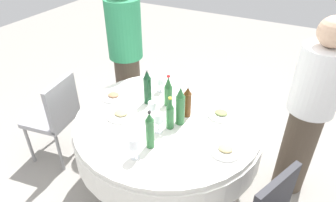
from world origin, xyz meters
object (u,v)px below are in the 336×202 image
(bottle_green_north, at_px, (150,131))
(person_north, at_px, (309,111))
(wine_glass_west, at_px, (152,107))
(chair_right, at_px, (56,114))
(wine_glass_far, at_px, (158,119))
(person_east, at_px, (126,56))
(bottle_green_front, at_px, (168,92))
(wine_glass_right, at_px, (134,144))
(plate_near, at_px, (114,96))
(plate_rear, at_px, (221,114))
(bottle_green_south, at_px, (170,114))
(bottle_brown_right, at_px, (187,102))
(bottle_green_far, at_px, (180,106))
(bottle_dark_green_east, at_px, (147,87))
(plate_left, at_px, (225,150))
(wine_glass_front, at_px, (161,82))
(plate_outer, at_px, (121,114))
(dining_table, at_px, (168,132))

(bottle_green_north, bearing_deg, person_north, 42.84)
(wine_glass_west, relative_size, chair_right, 0.17)
(wine_glass_far, xyz_separation_m, person_east, (-0.82, 0.79, -0.01))
(bottle_green_north, height_order, bottle_green_front, bottle_green_north)
(wine_glass_right, xyz_separation_m, plate_near, (-0.56, 0.53, -0.11))
(bottle_green_front, xyz_separation_m, chair_right, (-1.00, -0.32, -0.35))
(person_north, bearing_deg, plate_rear, -92.36)
(bottle_green_south, xyz_separation_m, bottle_brown_right, (0.05, 0.20, 0.00))
(wine_glass_far, height_order, plate_near, wine_glass_far)
(bottle_green_far, xyz_separation_m, bottle_brown_right, (0.01, 0.11, -0.03))
(bottle_green_north, relative_size, wine_glass_right, 1.77)
(bottle_green_front, height_order, wine_glass_right, bottle_green_front)
(plate_rear, bearing_deg, plate_near, -168.95)
(bottle_dark_green_east, xyz_separation_m, plate_rear, (0.60, 0.11, -0.13))
(plate_rear, relative_size, person_east, 0.14)
(wine_glass_right, bearing_deg, bottle_green_south, 81.68)
(bottle_brown_right, relative_size, wine_glass_far, 1.66)
(bottle_green_far, bearing_deg, wine_glass_west, -169.61)
(bottle_green_front, distance_m, wine_glass_far, 0.36)
(wine_glass_west, distance_m, plate_rear, 0.55)
(plate_rear, bearing_deg, person_east, 161.47)
(plate_near, relative_size, plate_left, 0.99)
(wine_glass_front, distance_m, wine_glass_right, 0.85)
(person_north, bearing_deg, plate_outer, -90.63)
(dining_table, bearing_deg, wine_glass_right, -88.17)
(wine_glass_far, xyz_separation_m, wine_glass_west, (-0.13, 0.13, -0.01))
(plate_near, relative_size, chair_right, 0.25)
(dining_table, distance_m, person_north, 1.10)
(bottle_green_far, distance_m, bottle_green_front, 0.26)
(bottle_dark_green_east, height_order, wine_glass_far, bottle_dark_green_east)
(bottle_green_far, xyz_separation_m, plate_outer, (-0.45, -0.13, -0.14))
(wine_glass_right, bearing_deg, person_north, 46.20)
(chair_right, bearing_deg, wine_glass_right, -115.57)
(plate_left, bearing_deg, plate_near, 169.21)
(bottle_brown_right, xyz_separation_m, person_east, (-0.91, 0.51, -0.02))
(bottle_green_front, height_order, wine_glass_front, bottle_green_front)
(bottle_green_far, relative_size, wine_glass_right, 1.95)
(wine_glass_front, height_order, person_east, person_east)
(bottle_green_north, height_order, plate_outer, bottle_green_north)
(plate_rear, bearing_deg, bottle_green_front, -172.51)
(bottle_green_south, relative_size, person_east, 0.16)
(plate_near, distance_m, plate_left, 1.09)
(chair_right, bearing_deg, bottle_green_far, -91.90)
(bottle_green_north, distance_m, bottle_green_far, 0.34)
(wine_glass_far, distance_m, wine_glass_front, 0.57)
(plate_rear, bearing_deg, bottle_green_south, -131.63)
(wine_glass_far, bearing_deg, wine_glass_front, 117.32)
(plate_outer, distance_m, plate_left, 0.86)
(plate_rear, xyz_separation_m, plate_left, (0.16, -0.38, -0.00))
(person_north, bearing_deg, plate_left, -60.94)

